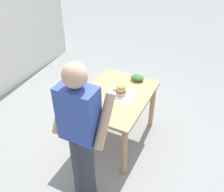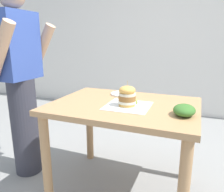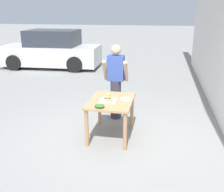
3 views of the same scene
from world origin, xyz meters
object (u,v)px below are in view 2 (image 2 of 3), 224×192
Objects in this scene: sandwich at (127,96)px; diner_across_table at (21,81)px; side_salad at (184,110)px; side_plate_with_forks at (123,94)px; patio_table at (124,119)px; parked_car_near_curb at (23,54)px; pickle_spear at (136,101)px.

sandwich is 0.97m from diner_across_table.
side_salad is 1.38m from diner_across_table.
side_plate_with_forks is 0.13× the size of diner_across_table.
diner_across_table is (-0.08, 0.93, 0.25)m from patio_table.
parked_car_near_curb is at bearing 50.32° from side_salad.
side_salad is 0.04× the size of parked_car_near_curb.
pickle_spear is (0.04, -0.08, 0.14)m from patio_table.
sandwich reaches higher than patio_table.
patio_table is 0.97m from diner_across_table.
parked_car_near_curb is at bearing 48.85° from patio_table.
diner_across_table reaches higher than pickle_spear.
sandwich is at bearing -88.71° from diner_across_table.
parked_car_near_curb reaches higher than pickle_spear.
sandwich is at bearing -156.47° from side_plate_with_forks.
patio_table is 5.93× the size of sandwich.
side_salad is at bearing -98.22° from sandwich.
sandwich is 7.74m from parked_car_near_curb.
side_plate_with_forks is 0.91m from diner_across_table.
sandwich is at bearing 157.00° from pickle_spear.
pickle_spear is at bearing -130.54° from parked_car_near_curb.
sandwich is at bearing 81.78° from side_salad.
parked_car_near_curb reaches higher than sandwich.
pickle_spear is 0.04× the size of diner_across_table.
patio_table is at bearing 115.07° from pickle_spear.
patio_table is 0.26× the size of parked_car_near_curb.
side_plate_with_forks reaches higher than patio_table.
sandwich reaches higher than pickle_spear.
side_plate_with_forks is 7.42m from parked_car_near_curb.
side_plate_with_forks is at bearing -67.16° from diner_across_table.
diner_across_table is at bearing 94.81° from patio_table.
side_salad is at bearing -125.18° from side_plate_with_forks.
sandwich is 0.36m from side_plate_with_forks.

